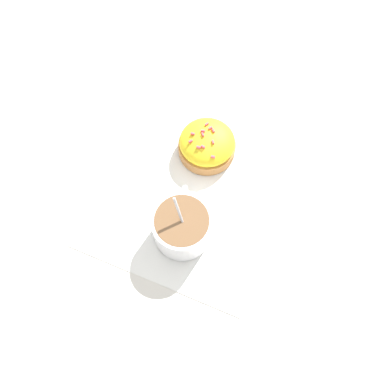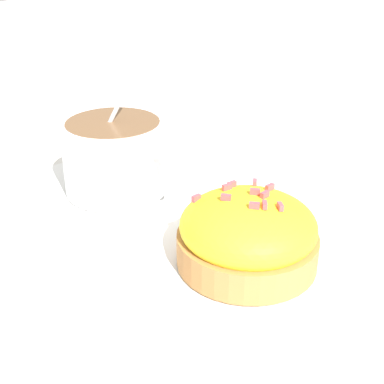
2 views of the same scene
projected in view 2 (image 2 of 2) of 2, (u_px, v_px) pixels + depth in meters
name	position (u px, v px, depth m)	size (l,w,h in m)	color
ground_plane	(180.00, 222.00, 0.45)	(3.00, 3.00, 0.00)	silver
paper_napkin	(180.00, 220.00, 0.45)	(0.35, 0.32, 0.00)	white
coffee_cup	(116.00, 153.00, 0.48)	(0.12, 0.09, 0.11)	white
frosted_pastry	(248.00, 234.00, 0.38)	(0.10, 0.10, 0.06)	#B2753D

